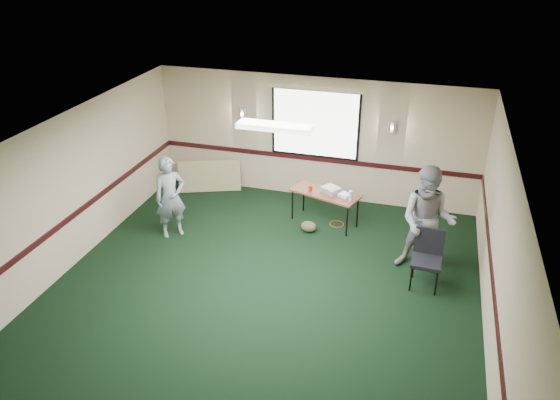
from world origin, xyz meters
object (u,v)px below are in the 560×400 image
(person_left, at_px, (170,197))
(person_right, at_px, (427,221))
(conference_chair, at_px, (428,254))
(folding_table, at_px, (325,195))
(projector, at_px, (331,190))

(person_left, distance_m, person_right, 4.76)
(conference_chair, distance_m, person_left, 4.84)
(person_right, bearing_deg, folding_table, 155.25)
(projector, distance_m, conference_chair, 2.55)
(projector, distance_m, person_right, 2.26)
(projector, bearing_deg, folding_table, -123.73)
(folding_table, xyz_separation_m, projector, (0.11, 0.05, 0.11))
(conference_chair, relative_size, person_right, 0.51)
(folding_table, xyz_separation_m, conference_chair, (2.08, -1.57, -0.05))
(projector, xyz_separation_m, person_left, (-2.86, -1.32, 0.07))
(person_left, bearing_deg, projector, -17.60)
(projector, height_order, conference_chair, conference_chair)
(folding_table, bearing_deg, person_right, -12.09)
(person_left, bearing_deg, conference_chair, -45.90)
(conference_chair, height_order, person_right, person_right)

